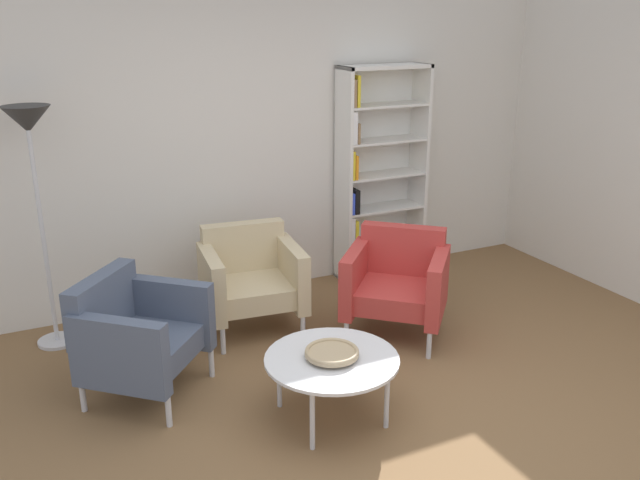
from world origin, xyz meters
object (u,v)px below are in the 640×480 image
(decorative_bowl, at_px, (332,352))
(armchair_near_window, at_px, (137,333))
(armchair_corner_red, at_px, (251,277))
(coffee_table_low, at_px, (332,362))
(bookshelf_tall, at_px, (374,177))
(armchair_spare_guest, at_px, (397,281))
(floor_lamp_torchiere, at_px, (31,149))

(decorative_bowl, bearing_deg, armchair_near_window, 141.06)
(decorative_bowl, distance_m, armchair_near_window, 1.25)
(armchair_corner_red, bearing_deg, coffee_table_low, -83.37)
(bookshelf_tall, relative_size, armchair_corner_red, 2.42)
(coffee_table_low, xyz_separation_m, armchair_spare_guest, (0.96, 0.82, 0.04))
(floor_lamp_torchiere, bearing_deg, bookshelf_tall, 3.65)
(coffee_table_low, distance_m, armchair_spare_guest, 1.26)
(decorative_bowl, height_order, armchair_near_window, armchair_near_window)
(bookshelf_tall, xyz_separation_m, decorative_bowl, (-1.39, -1.92, -0.50))
(armchair_spare_guest, bearing_deg, floor_lamp_torchiere, -159.87)
(armchair_spare_guest, xyz_separation_m, armchair_corner_red, (-0.96, 0.55, 0.00))
(coffee_table_low, distance_m, armchair_near_window, 1.25)
(armchair_spare_guest, distance_m, armchair_near_window, 1.93)
(armchair_spare_guest, xyz_separation_m, armchair_near_window, (-1.93, -0.03, 0.00))
(armchair_corner_red, height_order, floor_lamp_torchiere, floor_lamp_torchiere)
(armchair_spare_guest, distance_m, floor_lamp_torchiere, 2.74)
(bookshelf_tall, height_order, armchair_spare_guest, bookshelf_tall)
(bookshelf_tall, distance_m, coffee_table_low, 2.44)
(bookshelf_tall, xyz_separation_m, floor_lamp_torchiere, (-2.79, -0.18, 0.52))
(decorative_bowl, bearing_deg, armchair_spare_guest, 40.42)
(decorative_bowl, bearing_deg, floor_lamp_torchiere, 128.66)
(coffee_table_low, relative_size, decorative_bowl, 2.50)
(coffee_table_low, xyz_separation_m, floor_lamp_torchiere, (-1.40, 1.75, 1.08))
(armchair_spare_guest, relative_size, armchair_corner_red, 1.21)
(coffee_table_low, height_order, floor_lamp_torchiere, floor_lamp_torchiere)
(armchair_corner_red, relative_size, floor_lamp_torchiere, 0.45)
(bookshelf_tall, bearing_deg, coffee_table_low, -125.82)
(armchair_near_window, height_order, floor_lamp_torchiere, floor_lamp_torchiere)
(floor_lamp_torchiere, bearing_deg, armchair_spare_guest, -21.57)
(coffee_table_low, bearing_deg, armchair_near_window, 141.06)
(decorative_bowl, bearing_deg, armchair_corner_red, 90.16)
(bookshelf_tall, xyz_separation_m, armchair_spare_guest, (-0.43, -1.11, -0.52))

